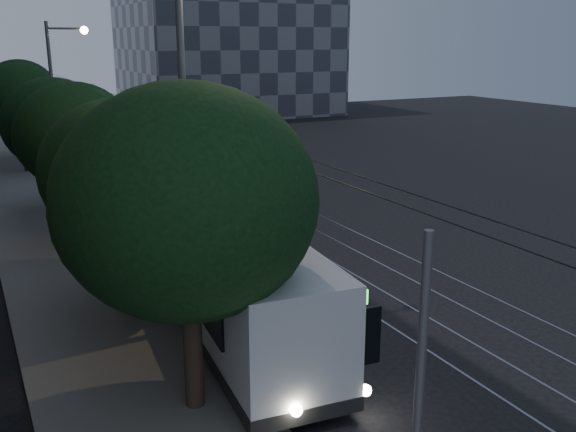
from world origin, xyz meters
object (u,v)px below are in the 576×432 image
(car_white_c, at_px, (71,158))
(car_white_d, at_px, (61,149))
(car_white_b, at_px, (92,180))
(trolleybus, at_px, (222,267))
(streetlamp_near, at_px, (198,100))
(pickup_silver, at_px, (127,213))
(car_white_a, at_px, (131,187))
(streetlamp_far, at_px, (60,90))

(car_white_c, distance_m, car_white_d, 2.77)
(car_white_d, bearing_deg, car_white_b, -107.91)
(trolleybus, relative_size, car_white_d, 2.84)
(car_white_c, height_order, streetlamp_near, streetlamp_near)
(trolleybus, height_order, pickup_silver, trolleybus)
(pickup_silver, relative_size, car_white_a, 1.39)
(trolleybus, relative_size, car_white_b, 2.71)
(car_white_c, bearing_deg, car_white_a, -96.31)
(car_white_b, relative_size, car_white_d, 1.05)
(pickup_silver, xyz_separation_m, car_white_a, (1.60, 5.80, -0.09))
(streetlamp_far, bearing_deg, pickup_silver, -83.42)
(car_white_a, distance_m, streetlamp_far, 6.81)
(car_white_a, bearing_deg, car_white_b, 100.60)
(pickup_silver, relative_size, streetlamp_far, 0.56)
(streetlamp_near, distance_m, streetlamp_far, 21.27)
(car_white_c, height_order, car_white_d, car_white_d)
(car_white_a, height_order, streetlamp_far, streetlamp_far)
(trolleybus, relative_size, car_white_c, 3.54)
(streetlamp_near, bearing_deg, car_white_d, 89.14)
(car_white_b, height_order, streetlamp_far, streetlamp_far)
(car_white_a, bearing_deg, streetlamp_near, -120.92)
(pickup_silver, xyz_separation_m, car_white_c, (0.18, 16.74, -0.12))
(car_white_d, height_order, streetlamp_near, streetlamp_near)
(pickup_silver, height_order, car_white_a, pickup_silver)
(pickup_silver, bearing_deg, streetlamp_far, 75.26)
(car_white_b, xyz_separation_m, car_white_c, (0.18, 8.64, -0.09))
(trolleybus, xyz_separation_m, car_white_c, (-0.02, 28.20, -1.18))
(trolleybus, bearing_deg, streetlamp_far, 98.59)
(car_white_c, bearing_deg, car_white_d, 79.95)
(car_white_c, relative_size, streetlamp_far, 0.39)
(streetlamp_far, bearing_deg, car_white_a, -53.92)
(car_white_c, bearing_deg, car_white_b, -104.90)
(car_white_d, relative_size, streetlamp_near, 0.40)
(pickup_silver, height_order, car_white_c, pickup_silver)
(streetlamp_far, bearing_deg, trolleybus, -86.46)
(car_white_b, height_order, streetlamp_near, streetlamp_near)
(car_white_d, bearing_deg, streetlamp_near, -108.76)
(car_white_c, xyz_separation_m, streetlamp_far, (-1.27, -7.24, 5.07))
(car_white_a, xyz_separation_m, car_white_b, (-1.60, 2.30, 0.06))
(car_white_a, relative_size, streetlamp_near, 0.33)
(car_white_a, bearing_deg, car_white_c, 73.21)
(car_white_b, height_order, car_white_d, car_white_d)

